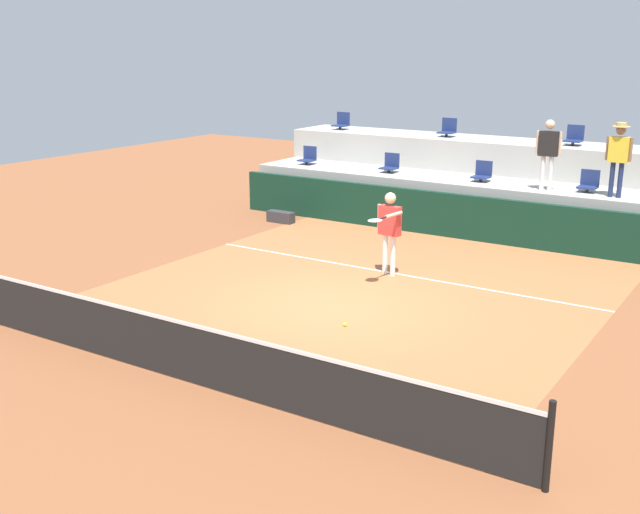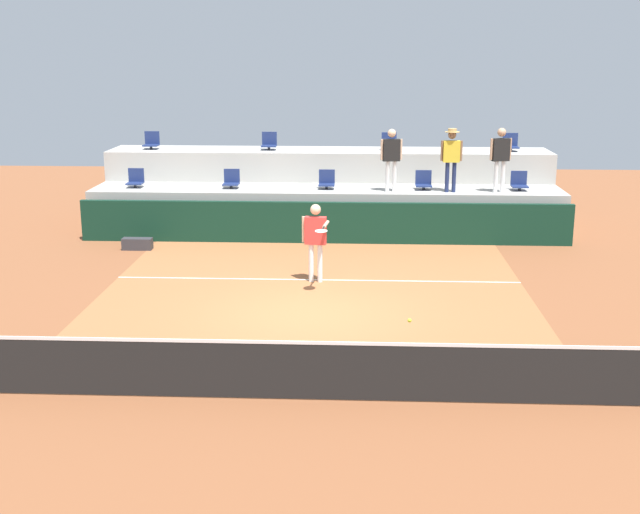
% 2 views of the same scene
% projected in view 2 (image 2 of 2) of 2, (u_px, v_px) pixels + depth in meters
% --- Properties ---
extents(ground_plane, '(40.00, 40.00, 0.00)m').
position_uv_depth(ground_plane, '(311.00, 314.00, 15.90)').
color(ground_plane, brown).
extents(court_inner_paint, '(9.00, 10.00, 0.01)m').
position_uv_depth(court_inner_paint, '(314.00, 299.00, 16.86)').
color(court_inner_paint, '#A36038').
rests_on(court_inner_paint, ground_plane).
extents(court_service_line, '(9.00, 0.06, 0.00)m').
position_uv_depth(court_service_line, '(317.00, 280.00, 18.22)').
color(court_service_line, silver).
rests_on(court_service_line, ground_plane).
extents(tennis_net, '(10.48, 0.08, 1.07)m').
position_uv_depth(tennis_net, '(295.00, 368.00, 11.90)').
color(tennis_net, black).
rests_on(tennis_net, ground_plane).
extents(sponsor_backboard, '(13.00, 0.16, 1.10)m').
position_uv_depth(sponsor_backboard, '(324.00, 223.00, 21.57)').
color(sponsor_backboard, '#0F3323').
rests_on(sponsor_backboard, ground_plane).
extents(seating_tier_lower, '(13.00, 1.80, 1.25)m').
position_uv_depth(seating_tier_lower, '(326.00, 210.00, 22.80)').
color(seating_tier_lower, '#ADAAA3').
rests_on(seating_tier_lower, ground_plane).
extents(seating_tier_upper, '(13.00, 1.80, 2.10)m').
position_uv_depth(seating_tier_upper, '(329.00, 185.00, 24.44)').
color(seating_tier_upper, '#ADAAA3').
rests_on(seating_tier_upper, ground_plane).
extents(stadium_chair_lower_far_left, '(0.44, 0.40, 0.52)m').
position_uv_depth(stadium_chair_lower_far_left, '(136.00, 180.00, 22.78)').
color(stadium_chair_lower_far_left, '#2D2D33').
rests_on(stadium_chair_lower_far_left, seating_tier_lower).
extents(stadium_chair_lower_left, '(0.44, 0.40, 0.52)m').
position_uv_depth(stadium_chair_lower_left, '(231.00, 180.00, 22.65)').
color(stadium_chair_lower_left, '#2D2D33').
rests_on(stadium_chair_lower_left, seating_tier_lower).
extents(stadium_chair_lower_center, '(0.44, 0.40, 0.52)m').
position_uv_depth(stadium_chair_lower_center, '(327.00, 181.00, 22.53)').
color(stadium_chair_lower_center, '#2D2D33').
rests_on(stadium_chair_lower_center, seating_tier_lower).
extents(stadium_chair_lower_right, '(0.44, 0.40, 0.52)m').
position_uv_depth(stadium_chair_lower_right, '(424.00, 182.00, 22.41)').
color(stadium_chair_lower_right, '#2D2D33').
rests_on(stadium_chair_lower_right, seating_tier_lower).
extents(stadium_chair_lower_far_right, '(0.44, 0.40, 0.52)m').
position_uv_depth(stadium_chair_lower_far_right, '(519.00, 182.00, 22.29)').
color(stadium_chair_lower_far_right, '#2D2D33').
rests_on(stadium_chair_lower_far_right, seating_tier_lower).
extents(stadium_chair_upper_far_left, '(0.44, 0.40, 0.52)m').
position_uv_depth(stadium_chair_upper_far_left, '(152.00, 142.00, 24.31)').
color(stadium_chair_upper_far_left, '#2D2D33').
rests_on(stadium_chair_upper_far_left, seating_tier_upper).
extents(stadium_chair_upper_left, '(0.44, 0.40, 0.52)m').
position_uv_depth(stadium_chair_upper_left, '(269.00, 142.00, 24.14)').
color(stadium_chair_upper_left, '#2D2D33').
rests_on(stadium_chair_upper_left, seating_tier_upper).
extents(stadium_chair_upper_right, '(0.44, 0.40, 0.52)m').
position_uv_depth(stadium_chair_upper_right, '(389.00, 143.00, 23.98)').
color(stadium_chair_upper_right, '#2D2D33').
rests_on(stadium_chair_upper_right, seating_tier_upper).
extents(stadium_chair_upper_far_right, '(0.44, 0.40, 0.52)m').
position_uv_depth(stadium_chair_upper_far_right, '(511.00, 144.00, 23.81)').
color(stadium_chair_upper_far_right, '#2D2D33').
rests_on(stadium_chair_upper_far_right, seating_tier_upper).
extents(tennis_player, '(0.62, 1.25, 1.75)m').
position_uv_depth(tennis_player, '(316.00, 235.00, 17.79)').
color(tennis_player, white).
rests_on(tennis_player, ground_plane).
extents(spectator_in_white, '(0.59, 0.25, 1.69)m').
position_uv_depth(spectator_in_white, '(391.00, 154.00, 21.88)').
color(spectator_in_white, white).
rests_on(spectator_in_white, seating_tier_lower).
extents(spectator_with_hat, '(0.58, 0.40, 1.71)m').
position_uv_depth(spectator_with_hat, '(451.00, 154.00, 21.80)').
color(spectator_with_hat, navy).
rests_on(spectator_with_hat, seating_tier_lower).
extents(spectator_in_grey, '(0.60, 0.29, 1.73)m').
position_uv_depth(spectator_in_grey, '(501.00, 154.00, 21.74)').
color(spectator_in_grey, white).
rests_on(spectator_in_grey, seating_tier_lower).
extents(tennis_ball, '(0.07, 0.07, 0.07)m').
position_uv_depth(tennis_ball, '(410.00, 320.00, 13.23)').
color(tennis_ball, '#CCE033').
extents(equipment_bag, '(0.76, 0.28, 0.30)m').
position_uv_depth(equipment_bag, '(137.00, 244.00, 20.95)').
color(equipment_bag, '#333338').
rests_on(equipment_bag, ground_plane).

